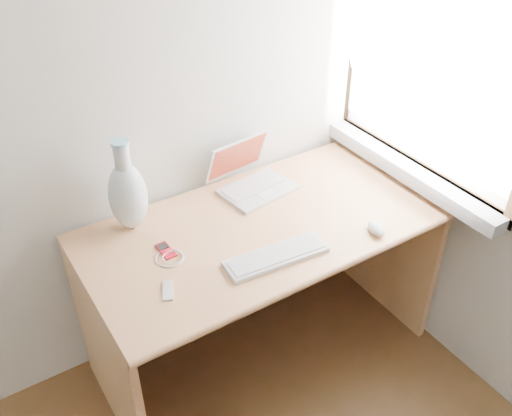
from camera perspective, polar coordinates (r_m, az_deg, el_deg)
window at (r=2.27m, az=17.16°, el=14.41°), size 0.11×0.99×1.10m
desk at (r=2.36m, az=-0.39°, el=-4.54°), size 1.38×0.69×0.73m
laptop at (r=2.35m, az=-0.36°, el=3.07°), size 0.31×0.27×0.20m
external_keyboard at (r=2.01m, az=2.05°, el=-4.82°), size 0.38×0.14×0.02m
mouse at (r=2.16m, az=11.95°, el=-1.98°), size 0.09×0.11×0.03m
ipod at (r=2.06m, az=-9.01°, el=-4.21°), size 0.05×0.10×0.01m
cable_coil at (r=2.03m, az=-8.63°, el=-4.97°), size 0.11×0.11×0.01m
remote at (r=1.91m, az=-8.81°, el=-8.17°), size 0.07×0.09×0.01m
vase at (r=2.12m, az=-12.71°, el=1.41°), size 0.14×0.14×0.36m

